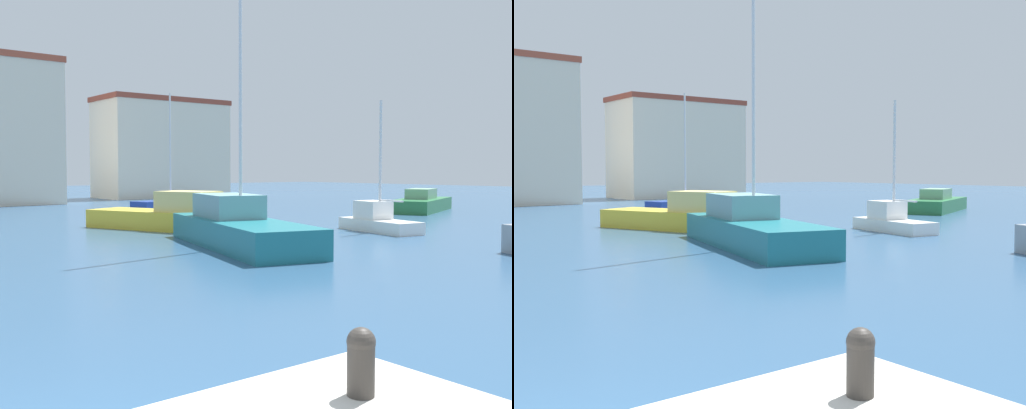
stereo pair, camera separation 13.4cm
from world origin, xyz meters
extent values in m
plane|color=#2D5175|center=(15.00, 20.00, 0.00)|extent=(160.00, 160.00, 0.00)
cylinder|color=#38332D|center=(1.85, -1.64, 1.30)|extent=(0.22, 0.22, 0.43)
sphere|color=#38332D|center=(1.85, -1.64, 1.51)|extent=(0.23, 0.23, 0.23)
cube|color=white|center=(19.98, 13.63, 0.28)|extent=(2.19, 4.54, 0.56)
cube|color=silver|center=(20.07, 14.11, 0.98)|extent=(1.44, 1.66, 0.84)
cylinder|color=silver|center=(19.98, 13.63, 3.27)|extent=(0.12, 0.12, 5.42)
cylinder|color=silver|center=(19.85, 12.86, 1.46)|extent=(0.34, 1.51, 0.08)
cube|color=#233D93|center=(19.52, 31.70, 0.38)|extent=(6.05, 3.02, 0.76)
cube|color=#6E7DB1|center=(19.51, 31.70, 1.04)|extent=(1.78, 1.41, 0.57)
cylinder|color=silver|center=(19.52, 31.70, 4.38)|extent=(0.12, 0.12, 7.25)
cube|color=gold|center=(12.96, 20.39, 0.44)|extent=(5.47, 8.92, 0.88)
cube|color=#DFCD77|center=(13.35, 19.43, 1.36)|extent=(2.71, 3.15, 0.96)
cube|color=#1E707A|center=(11.68, 13.14, 0.50)|extent=(4.85, 9.33, 1.00)
cube|color=#6B9CA2|center=(12.02, 14.39, 1.45)|extent=(2.64, 3.56, 0.90)
cylinder|color=silver|center=(11.68, 13.14, 7.42)|extent=(0.12, 0.12, 12.85)
cube|color=#28703D|center=(32.88, 20.98, 0.43)|extent=(8.27, 5.53, 0.86)
cube|color=gray|center=(32.80, 20.94, 1.20)|extent=(3.21, 2.55, 0.69)
cube|color=beige|center=(29.57, 50.79, 4.76)|extent=(12.77, 6.48, 9.52)
cube|color=brown|center=(29.57, 50.79, 9.77)|extent=(13.02, 6.61, 0.50)
camera|label=1|loc=(-1.67, -4.81, 2.85)|focal=42.92mm
camera|label=2|loc=(-1.56, -4.89, 2.85)|focal=42.92mm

